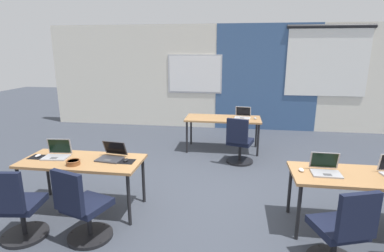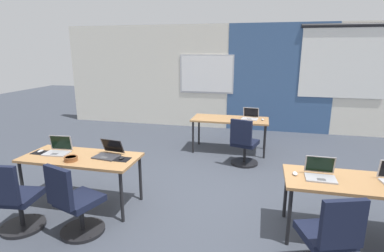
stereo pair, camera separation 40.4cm
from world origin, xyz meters
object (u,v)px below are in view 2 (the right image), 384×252
at_px(laptop_far_right, 250,117).
at_px(snack_bowl, 71,158).
at_px(chair_far_right, 244,146).
at_px(mouse_near_left_inner, 121,158).
at_px(desk_near_right, 358,186).
at_px(mouse_near_right_inner, 295,173).
at_px(chair_near_left_inner, 75,206).
at_px(desk_near_left, 81,160).
at_px(mouse_far_right, 263,120).
at_px(mouse_near_left_end, 41,151).
at_px(laptop_near_left_inner, 109,153).
at_px(laptop_near_right_inner, 320,173).
at_px(laptop_near_left_end, 58,149).
at_px(chair_near_right_inner, 328,243).
at_px(desk_far_center, 230,121).
at_px(chair_near_left_end, 15,203).

bearing_deg(laptop_far_right, snack_bowl, -118.22).
bearing_deg(chair_far_right, mouse_near_left_inner, 69.40).
relative_size(desk_near_right, mouse_near_right_inner, 15.74).
bearing_deg(chair_near_left_inner, desk_near_left, -45.33).
relative_size(laptop_far_right, mouse_far_right, 3.54).
distance_m(mouse_near_right_inner, laptop_far_right, 2.92).
bearing_deg(mouse_near_left_end, desk_near_left, -0.58).
bearing_deg(chair_far_right, laptop_near_left_inner, 64.34).
relative_size(desk_near_left, laptop_near_right_inner, 4.77).
xyz_separation_m(laptop_near_left_inner, laptop_near_right_inner, (2.72, -0.08, 0.00)).
height_order(laptop_near_right_inner, laptop_far_right, laptop_near_right_inner).
bearing_deg(laptop_near_left_end, desk_near_right, -5.71).
relative_size(desk_near_left, desk_near_right, 1.00).
xyz_separation_m(mouse_near_left_inner, mouse_near_right_inner, (2.21, 0.00, -0.00)).
xyz_separation_m(chair_near_left_inner, chair_near_right_inner, (2.73, -0.06, 0.00)).
bearing_deg(mouse_near_left_inner, desk_near_right, -0.39).
xyz_separation_m(laptop_far_right, snack_bowl, (-2.18, -3.05, -0.01)).
xyz_separation_m(chair_near_left_inner, mouse_near_right_inner, (2.48, 0.71, 0.36)).
xyz_separation_m(mouse_near_left_end, mouse_far_right, (3.07, 2.79, -0.00)).
relative_size(desk_near_left, mouse_near_right_inner, 15.74).
distance_m(desk_near_right, laptop_near_left_inner, 3.13).
xyz_separation_m(desk_near_right, laptop_near_left_inner, (-3.12, 0.10, 0.11)).
xyz_separation_m(desk_far_center, laptop_near_right_inner, (1.34, -2.79, 0.11)).
bearing_deg(mouse_far_right, mouse_near_left_inner, -123.29).
bearing_deg(desk_near_right, laptop_far_right, 114.96).
xyz_separation_m(desk_far_center, chair_near_left_end, (-2.15, -3.58, -0.28)).
relative_size(desk_near_right, chair_near_right_inner, 1.74).
relative_size(desk_far_center, laptop_near_left_end, 4.55).
distance_m(desk_near_right, chair_near_left_inner, 3.24).
xyz_separation_m(laptop_near_left_inner, chair_near_right_inner, (2.70, -0.84, -0.39)).
bearing_deg(laptop_near_left_end, desk_far_center, 47.19).
bearing_deg(chair_far_right, laptop_near_left_end, 54.52).
relative_size(desk_near_right, chair_near_left_end, 1.74).
xyz_separation_m(desk_far_center, mouse_near_left_inner, (-1.14, -2.78, 0.08)).
xyz_separation_m(laptop_near_left_end, mouse_near_left_end, (-0.26, -0.05, -0.03)).
relative_size(desk_near_left, chair_near_left_end, 1.74).
distance_m(desk_near_left, laptop_near_left_inner, 0.40).
bearing_deg(laptop_near_left_inner, chair_far_right, 55.50).
relative_size(desk_far_center, chair_near_left_inner, 1.74).
height_order(laptop_near_left_end, mouse_near_right_inner, laptop_near_left_end).
distance_m(laptop_near_left_inner, laptop_far_right, 3.30).
distance_m(laptop_near_left_inner, mouse_near_left_inner, 0.24).
relative_size(laptop_near_left_inner, mouse_near_right_inner, 3.61).
bearing_deg(mouse_far_right, chair_near_right_inner, -79.58).
distance_m(laptop_near_left_end, laptop_near_right_inner, 3.48).
height_order(chair_near_left_inner, snack_bowl, chair_near_left_inner).
bearing_deg(laptop_far_right, chair_near_left_end, -117.71).
distance_m(laptop_near_left_end, chair_near_right_inner, 3.58).
height_order(mouse_near_right_inner, chair_near_right_inner, chair_near_right_inner).
distance_m(chair_near_left_inner, mouse_near_right_inner, 2.60).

